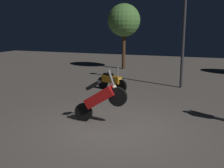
% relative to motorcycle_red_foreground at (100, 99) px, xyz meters
% --- Properties ---
extents(ground_plane, '(40.00, 40.00, 0.00)m').
position_rel_motorcycle_red_foreground_xyz_m(ground_plane, '(0.57, -0.33, -0.74)').
color(ground_plane, '#605951').
extents(motorcycle_red_foreground, '(1.66, 0.30, 1.63)m').
position_rel_motorcycle_red_foreground_xyz_m(motorcycle_red_foreground, '(0.00, 0.00, 0.00)').
color(motorcycle_red_foreground, black).
rests_on(motorcycle_red_foreground, ground_plane).
extents(motorcycle_orange_parked_left, '(1.60, 0.66, 1.11)m').
position_rel_motorcycle_red_foreground_xyz_m(motorcycle_orange_parked_left, '(-1.21, 4.17, -0.31)').
color(motorcycle_orange_parked_left, black).
rests_on(motorcycle_orange_parked_left, ground_plane).
extents(streetlamp_near, '(0.36, 0.36, 5.48)m').
position_rel_motorcycle_red_foreground_xyz_m(streetlamp_near, '(1.65, 5.88, 2.70)').
color(streetlamp_near, '#38383D').
rests_on(streetlamp_near, ground_plane).
extents(tree_center_bg, '(2.16, 2.16, 4.32)m').
position_rel_motorcycle_red_foreground_xyz_m(tree_center_bg, '(-2.76, 10.53, 2.47)').
color(tree_center_bg, '#4C331E').
rests_on(tree_center_bg, ground_plane).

